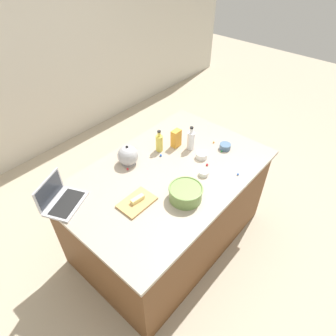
{
  "coord_description": "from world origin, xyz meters",
  "views": [
    {
      "loc": [
        -1.38,
        -1.2,
        2.55
      ],
      "look_at": [
        0.0,
        0.0,
        0.95
      ],
      "focal_mm": 31.16,
      "sensor_mm": 36.0,
      "label": 1
    }
  ],
  "objects_px": {
    "bottle_oil": "(159,143)",
    "cutting_board": "(137,202)",
    "butter_stick_left": "(137,199)",
    "mixing_bowl_large": "(186,193)",
    "candy_bag": "(176,138)",
    "laptop": "(60,199)",
    "bottle_vinegar": "(191,140)",
    "ramekin_medium": "(202,155)",
    "ramekin_small": "(225,146)",
    "ramekin_wide": "(204,173)",
    "kettle": "(128,156)"
  },
  "relations": [
    {
      "from": "bottle_oil",
      "to": "cutting_board",
      "type": "height_order",
      "value": "bottle_oil"
    },
    {
      "from": "butter_stick_left",
      "to": "cutting_board",
      "type": "bearing_deg",
      "value": 180.0
    },
    {
      "from": "mixing_bowl_large",
      "to": "candy_bag",
      "type": "relative_size",
      "value": 1.54
    },
    {
      "from": "laptop",
      "to": "butter_stick_left",
      "type": "distance_m",
      "value": 0.57
    },
    {
      "from": "laptop",
      "to": "candy_bag",
      "type": "distance_m",
      "value": 1.14
    },
    {
      "from": "bottle_vinegar",
      "to": "ramekin_medium",
      "type": "height_order",
      "value": "bottle_vinegar"
    },
    {
      "from": "butter_stick_left",
      "to": "ramekin_small",
      "type": "distance_m",
      "value": 1.01
    },
    {
      "from": "candy_bag",
      "to": "bottle_vinegar",
      "type": "bearing_deg",
      "value": -64.93
    },
    {
      "from": "ramekin_medium",
      "to": "candy_bag",
      "type": "bearing_deg",
      "value": 92.94
    },
    {
      "from": "laptop",
      "to": "cutting_board",
      "type": "distance_m",
      "value": 0.57
    },
    {
      "from": "bottle_oil",
      "to": "ramekin_medium",
      "type": "bearing_deg",
      "value": -64.9
    },
    {
      "from": "mixing_bowl_large",
      "to": "ramekin_wide",
      "type": "xyz_separation_m",
      "value": [
        0.31,
        0.05,
        -0.04
      ]
    },
    {
      "from": "bottle_vinegar",
      "to": "ramekin_small",
      "type": "height_order",
      "value": "bottle_vinegar"
    },
    {
      "from": "kettle",
      "to": "cutting_board",
      "type": "bearing_deg",
      "value": -125.96
    },
    {
      "from": "ramekin_small",
      "to": "ramekin_wide",
      "type": "xyz_separation_m",
      "value": [
        -0.42,
        -0.06,
        -0.01
      ]
    },
    {
      "from": "laptop",
      "to": "ramekin_medium",
      "type": "relative_size",
      "value": 3.62
    },
    {
      "from": "laptop",
      "to": "candy_bag",
      "type": "bearing_deg",
      "value": -9.23
    },
    {
      "from": "bottle_oil",
      "to": "butter_stick_left",
      "type": "distance_m",
      "value": 0.67
    },
    {
      "from": "bottle_vinegar",
      "to": "ramekin_wide",
      "type": "height_order",
      "value": "bottle_vinegar"
    },
    {
      "from": "bottle_vinegar",
      "to": "cutting_board",
      "type": "height_order",
      "value": "bottle_vinegar"
    },
    {
      "from": "ramekin_small",
      "to": "ramekin_medium",
      "type": "height_order",
      "value": "same"
    },
    {
      "from": "bottle_oil",
      "to": "ramekin_wide",
      "type": "distance_m",
      "value": 0.51
    },
    {
      "from": "bottle_vinegar",
      "to": "kettle",
      "type": "relative_size",
      "value": 1.09
    },
    {
      "from": "mixing_bowl_large",
      "to": "ramekin_medium",
      "type": "xyz_separation_m",
      "value": [
        0.48,
        0.2,
        -0.03
      ]
    },
    {
      "from": "laptop",
      "to": "ramekin_small",
      "type": "xyz_separation_m",
      "value": [
        1.39,
        -0.56,
        -0.02
      ]
    },
    {
      "from": "kettle",
      "to": "ramekin_wide",
      "type": "xyz_separation_m",
      "value": [
        0.3,
        -0.59,
        -0.06
      ]
    },
    {
      "from": "ramekin_small",
      "to": "candy_bag",
      "type": "bearing_deg",
      "value": 125.37
    },
    {
      "from": "ramekin_small",
      "to": "candy_bag",
      "type": "relative_size",
      "value": 0.61
    },
    {
      "from": "bottle_vinegar",
      "to": "kettle",
      "type": "distance_m",
      "value": 0.59
    },
    {
      "from": "butter_stick_left",
      "to": "candy_bag",
      "type": "relative_size",
      "value": 0.65
    },
    {
      "from": "kettle",
      "to": "ramekin_small",
      "type": "height_order",
      "value": "kettle"
    },
    {
      "from": "ramekin_wide",
      "to": "laptop",
      "type": "bearing_deg",
      "value": 147.33
    },
    {
      "from": "bottle_vinegar",
      "to": "ramekin_wide",
      "type": "relative_size",
      "value": 2.84
    },
    {
      "from": "bottle_vinegar",
      "to": "mixing_bowl_large",
      "type": "bearing_deg",
      "value": -145.69
    },
    {
      "from": "ramekin_wide",
      "to": "ramekin_medium",
      "type": "bearing_deg",
      "value": 40.73
    },
    {
      "from": "bottle_vinegar",
      "to": "laptop",
      "type": "bearing_deg",
      "value": 165.36
    },
    {
      "from": "ramekin_small",
      "to": "ramekin_wide",
      "type": "relative_size",
      "value": 1.26
    },
    {
      "from": "ramekin_wide",
      "to": "ramekin_small",
      "type": "bearing_deg",
      "value": 8.57
    },
    {
      "from": "laptop",
      "to": "bottle_oil",
      "type": "bearing_deg",
      "value": -6.54
    },
    {
      "from": "ramekin_wide",
      "to": "candy_bag",
      "type": "relative_size",
      "value": 0.48
    },
    {
      "from": "cutting_board",
      "to": "butter_stick_left",
      "type": "xyz_separation_m",
      "value": [
        0.01,
        -0.0,
        0.03
      ]
    },
    {
      "from": "candy_bag",
      "to": "ramekin_small",
      "type": "bearing_deg",
      "value": -54.63
    },
    {
      "from": "candy_bag",
      "to": "cutting_board",
      "type": "bearing_deg",
      "value": -162.08
    },
    {
      "from": "bottle_oil",
      "to": "butter_stick_left",
      "type": "relative_size",
      "value": 1.94
    },
    {
      "from": "bottle_vinegar",
      "to": "ramekin_medium",
      "type": "bearing_deg",
      "value": -105.54
    },
    {
      "from": "ramekin_small",
      "to": "candy_bag",
      "type": "distance_m",
      "value": 0.46
    },
    {
      "from": "bottle_oil",
      "to": "ramekin_small",
      "type": "bearing_deg",
      "value": -46.76
    },
    {
      "from": "kettle",
      "to": "butter_stick_left",
      "type": "distance_m",
      "value": 0.48
    },
    {
      "from": "laptop",
      "to": "ramekin_medium",
      "type": "xyz_separation_m",
      "value": [
        1.14,
        -0.47,
        -0.02
      ]
    },
    {
      "from": "butter_stick_left",
      "to": "ramekin_wide",
      "type": "xyz_separation_m",
      "value": [
        0.58,
        -0.19,
        -0.02
      ]
    }
  ]
}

